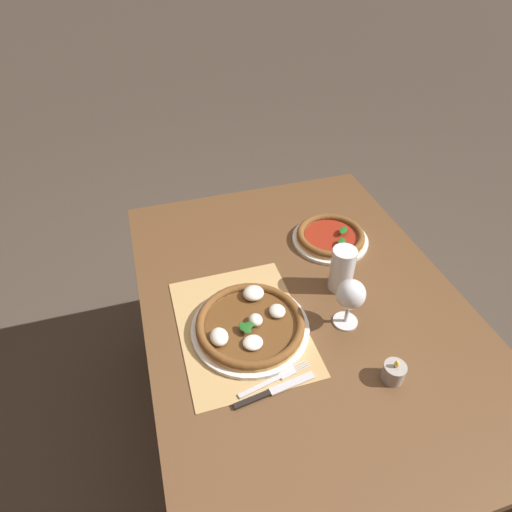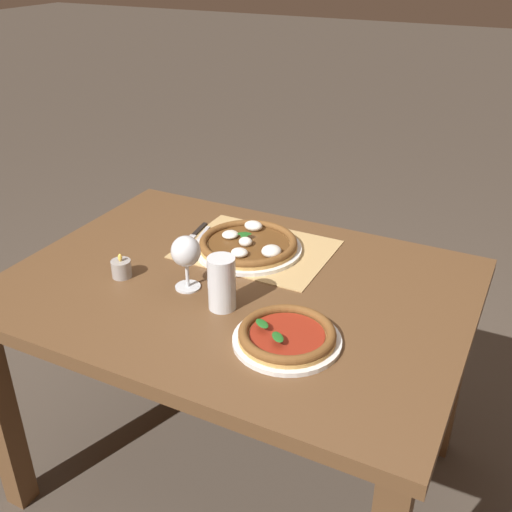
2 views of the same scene
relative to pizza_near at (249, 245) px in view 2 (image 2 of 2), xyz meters
The scene contains 10 objects.
ground_plane 0.79m from the pizza_near, 107.09° to the left, with size 24.00×24.00×0.00m, color #473D33.
dining_table 0.23m from the pizza_near, 107.09° to the left, with size 1.26×0.93×0.74m.
paper_placemat 0.03m from the pizza_near, 129.29° to the right, with size 0.45×0.34×0.00m, color tan.
pizza_near is the anchor object (origin of this frame).
pizza_far 0.47m from the pizza_near, 128.36° to the left, with size 0.26×0.26×0.04m.
wine_glass 0.28m from the pizza_near, 79.22° to the left, with size 0.08×0.08×0.16m.
pint_glass 0.32m from the pizza_near, 105.06° to the left, with size 0.07×0.07×0.15m.
fork 0.17m from the pizza_near, ahead, with size 0.06×0.20×0.00m.
knife 0.20m from the pizza_near, ahead, with size 0.04×0.22×0.01m.
votive_candle 0.39m from the pizza_near, 49.92° to the left, with size 0.06×0.06×0.07m.
Camera 2 is at (-0.69, 1.25, 1.59)m, focal length 42.00 mm.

